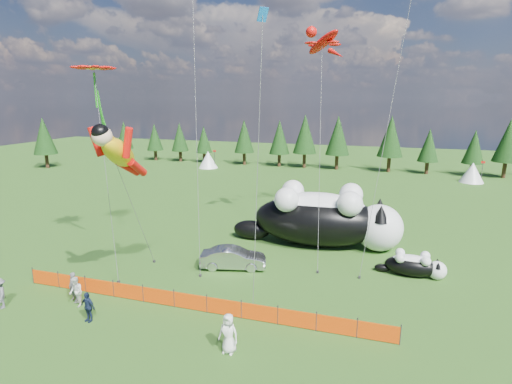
# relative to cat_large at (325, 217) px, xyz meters

# --- Properties ---
(ground) EXTENTS (160.00, 160.00, 0.00)m
(ground) POSITION_rel_cat_large_xyz_m (-5.69, -9.31, -2.32)
(ground) COLOR #13390A
(ground) RESTS_ON ground
(safety_fence) EXTENTS (22.06, 0.06, 1.10)m
(safety_fence) POSITION_rel_cat_large_xyz_m (-5.69, -12.31, -1.82)
(safety_fence) COLOR #262626
(safety_fence) RESTS_ON ground
(tree_line) EXTENTS (90.00, 4.00, 8.00)m
(tree_line) POSITION_rel_cat_large_xyz_m (-5.69, 35.69, 1.68)
(tree_line) COLOR black
(tree_line) RESTS_ON ground
(festival_tents) EXTENTS (50.00, 3.20, 2.80)m
(festival_tents) POSITION_rel_cat_large_xyz_m (5.31, 30.69, -0.92)
(festival_tents) COLOR white
(festival_tents) RESTS_ON ground
(cat_large) EXTENTS (13.52, 5.21, 4.88)m
(cat_large) POSITION_rel_cat_large_xyz_m (0.00, 0.00, 0.00)
(cat_large) COLOR black
(cat_large) RESTS_ON ground
(cat_small) EXTENTS (4.51, 1.73, 1.63)m
(cat_small) POSITION_rel_cat_large_xyz_m (6.49, -3.95, -1.54)
(cat_small) COLOR black
(cat_small) RESTS_ON ground
(car) EXTENTS (4.75, 2.64, 1.48)m
(car) POSITION_rel_cat_large_xyz_m (-5.38, -6.33, -1.58)
(car) COLOR #BABABF
(car) RESTS_ON ground
(spectator_a) EXTENTS (0.68, 0.50, 1.71)m
(spectator_a) POSITION_rel_cat_large_xyz_m (-12.64, -13.33, -1.46)
(spectator_a) COLOR #5D5C62
(spectator_a) RESTS_ON ground
(spectator_b) EXTENTS (0.98, 0.89, 1.74)m
(spectator_b) POSITION_rel_cat_large_xyz_m (-12.03, -13.83, -1.45)
(spectator_b) COLOR white
(spectator_b) RESTS_ON ground
(spectator_c) EXTENTS (1.03, 0.65, 1.64)m
(spectator_c) POSITION_rel_cat_large_xyz_m (-10.31, -14.93, -1.50)
(spectator_c) COLOR #15203B
(spectator_c) RESTS_ON ground
(spectator_d) EXTENTS (1.27, 1.17, 1.78)m
(spectator_d) POSITION_rel_cat_large_xyz_m (-15.91, -15.26, -1.43)
(spectator_d) COLOR #5D5C62
(spectator_d) RESTS_ON ground
(spectator_e) EXTENTS (0.98, 0.67, 1.93)m
(spectator_e) POSITION_rel_cat_large_xyz_m (-2.29, -15.22, -1.35)
(spectator_e) COLOR white
(spectator_e) RESTS_ON ground
(superhero_kite) EXTENTS (4.74, 7.29, 11.05)m
(superhero_kite) POSITION_rel_cat_large_xyz_m (-9.94, -11.81, 6.24)
(superhero_kite) COLOR #E3B20B
(superhero_kite) RESTS_ON ground
(gecko_kite) EXTENTS (5.80, 11.45, 17.81)m
(gecko_kite) POSITION_rel_cat_large_xyz_m (-1.08, 2.98, 13.45)
(gecko_kite) COLOR red
(gecko_kite) RESTS_ON ground
(flower_kite) EXTENTS (5.01, 5.26, 14.07)m
(flower_kite) POSITION_rel_cat_large_xyz_m (-14.67, -7.33, 10.96)
(flower_kite) COLOR red
(flower_kite) RESTS_ON ground
(diamond_kite_a) EXTENTS (3.32, 6.29, 20.59)m
(diamond_kite_a) POSITION_rel_cat_large_xyz_m (-9.54, -2.66, 15.94)
(diamond_kite_a) COLOR blue
(diamond_kite_a) RESTS_ON ground
(diamond_kite_c) EXTENTS (0.79, 0.99, 15.97)m
(diamond_kite_c) POSITION_rel_cat_large_xyz_m (-1.92, -11.22, 11.94)
(diamond_kite_c) COLOR blue
(diamond_kite_c) RESTS_ON ground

